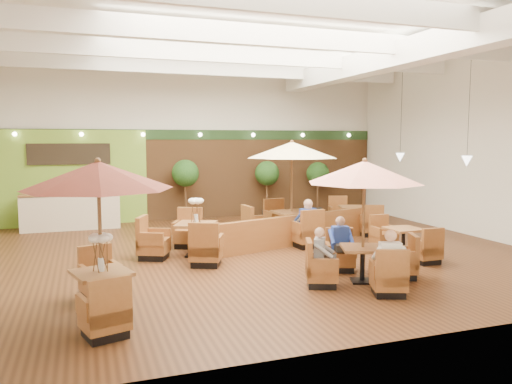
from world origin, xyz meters
name	(u,v)px	position (x,y,z in m)	size (l,w,h in m)	color
room	(246,112)	(0.25, 1.22, 3.63)	(14.04, 14.00, 5.52)	#381E0F
service_counter	(71,211)	(-4.40, 5.10, 0.58)	(3.00, 0.75, 1.18)	beige
booth_divider	(296,230)	(1.44, 0.47, 0.42)	(6.01, 0.18, 0.83)	brown
table_0	(99,197)	(-3.76, -3.53, 1.96)	(2.39, 2.66, 2.59)	brown
table_1	(364,198)	(1.29, -3.22, 1.72)	(2.61, 2.61, 2.51)	brown
table_2	(289,169)	(1.54, 1.18, 2.05)	(2.75, 2.85, 2.87)	brown
table_3	(185,238)	(-1.68, 0.14, 0.47)	(2.11, 2.98, 1.60)	brown
table_4	(403,242)	(3.50, -1.49, 0.33)	(0.78, 2.31, 0.87)	brown
table_5	(354,219)	(4.09, 1.93, 0.37)	(1.10, 2.75, 0.97)	brown
topiary_0	(185,176)	(-0.63, 5.30, 1.63)	(0.94, 0.94, 2.19)	black
topiary_1	(267,176)	(2.40, 5.30, 1.56)	(0.90, 0.90, 2.09)	black
topiary_2	(318,176)	(4.47, 5.30, 1.51)	(0.87, 0.87, 2.02)	black
diner_0	(389,255)	(1.29, -4.14, 0.75)	(0.42, 0.38, 0.78)	white
diner_1	(341,238)	(1.29, -2.30, 0.74)	(0.40, 0.35, 0.74)	#2540A1
diner_2	(322,250)	(0.37, -3.22, 0.73)	(0.39, 0.40, 0.71)	gray
diner_3	(307,219)	(1.61, 0.13, 0.78)	(0.42, 0.34, 0.85)	#2540A1
diner_4	(307,220)	(1.61, 0.13, 0.74)	(0.38, 0.31, 0.76)	white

